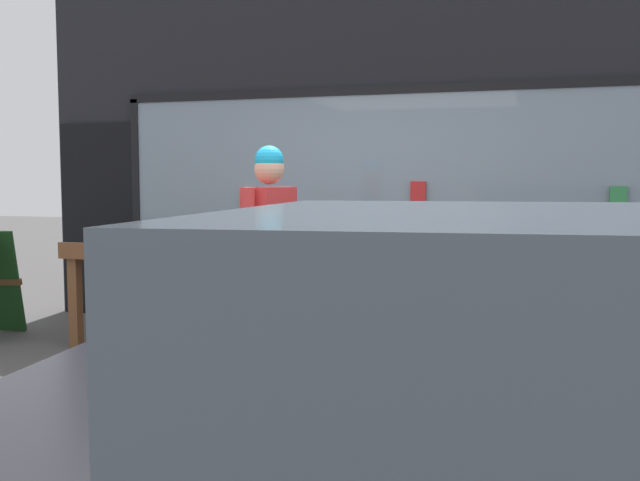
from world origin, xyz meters
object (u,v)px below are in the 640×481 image
(display_table_left, at_px, (196,265))
(display_table_right, at_px, (507,277))
(small_dog, at_px, (304,348))
(person_browsing, at_px, (270,241))

(display_table_left, relative_size, display_table_right, 1.00)
(display_table_right, xyz_separation_m, small_dog, (-1.38, -0.76, -0.47))
(small_dog, bearing_deg, person_browsing, 95.06)
(display_table_left, xyz_separation_m, small_dog, (1.23, -0.75, -0.47))
(display_table_right, relative_size, person_browsing, 1.34)
(display_table_left, xyz_separation_m, person_browsing, (0.89, -0.54, 0.28))
(person_browsing, distance_m, small_dog, 0.85)
(display_table_left, distance_m, small_dog, 1.52)
(display_table_right, height_order, small_dog, display_table_right)
(display_table_right, relative_size, small_dog, 4.52)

